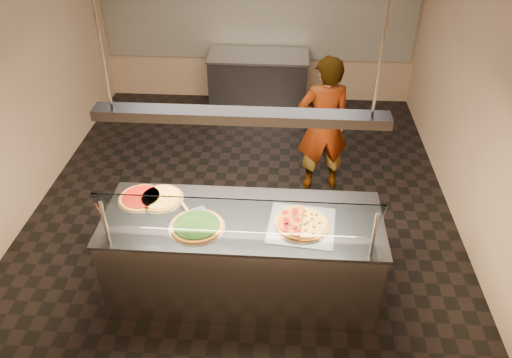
# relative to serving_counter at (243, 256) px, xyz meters

# --- Properties ---
(ground) EXTENTS (5.00, 6.00, 0.02)m
(ground) POSITION_rel_serving_counter_xyz_m (-0.13, 1.39, -0.48)
(ground) COLOR black
(ground) RESTS_ON ground
(wall_back) EXTENTS (5.00, 0.02, 3.00)m
(wall_back) POSITION_rel_serving_counter_xyz_m (-0.13, 4.40, 1.03)
(wall_back) COLOR tan
(wall_back) RESTS_ON ground
(wall_front) EXTENTS (5.00, 0.02, 3.00)m
(wall_front) POSITION_rel_serving_counter_xyz_m (-0.13, -1.62, 1.03)
(wall_front) COLOR tan
(wall_front) RESTS_ON ground
(wall_left) EXTENTS (0.02, 6.00, 3.00)m
(wall_left) POSITION_rel_serving_counter_xyz_m (-2.64, 1.39, 1.03)
(wall_left) COLOR tan
(wall_left) RESTS_ON ground
(wall_right) EXTENTS (0.02, 6.00, 3.00)m
(wall_right) POSITION_rel_serving_counter_xyz_m (2.38, 1.39, 1.03)
(wall_right) COLOR tan
(wall_right) RESTS_ON ground
(tile_band) EXTENTS (4.90, 0.02, 1.20)m
(tile_band) POSITION_rel_serving_counter_xyz_m (-0.13, 4.37, 0.83)
(tile_band) COLOR silver
(tile_band) RESTS_ON wall_back
(serving_counter) EXTENTS (2.50, 0.94, 0.93)m
(serving_counter) POSITION_rel_serving_counter_xyz_m (0.00, 0.00, 0.00)
(serving_counter) COLOR #B7B7BC
(serving_counter) RESTS_ON ground
(sneeze_guard) EXTENTS (2.26, 0.18, 0.54)m
(sneeze_guard) POSITION_rel_serving_counter_xyz_m (0.00, -0.34, 0.76)
(sneeze_guard) COLOR #B7B7BC
(sneeze_guard) RESTS_ON serving_counter
(perforated_tray) EXTENTS (0.62, 0.62, 0.01)m
(perforated_tray) POSITION_rel_serving_counter_xyz_m (0.52, -0.07, 0.47)
(perforated_tray) COLOR silver
(perforated_tray) RESTS_ON serving_counter
(half_pizza_pepperoni) EXTENTS (0.28, 0.49, 0.05)m
(half_pizza_pepperoni) POSITION_rel_serving_counter_xyz_m (0.41, -0.07, 0.50)
(half_pizza_pepperoni) COLOR #9B5E21
(half_pizza_pepperoni) RESTS_ON perforated_tray
(half_pizza_sausage) EXTENTS (0.28, 0.49, 0.04)m
(half_pizza_sausage) POSITION_rel_serving_counter_xyz_m (0.64, -0.06, 0.49)
(half_pizza_sausage) COLOR #9B5E21
(half_pizza_sausage) RESTS_ON perforated_tray
(pizza_spinach) EXTENTS (0.49, 0.49, 0.03)m
(pizza_spinach) POSITION_rel_serving_counter_xyz_m (-0.38, -0.15, 0.48)
(pizza_spinach) COLOR silver
(pizza_spinach) RESTS_ON serving_counter
(pizza_cheese) EXTENTS (0.43, 0.43, 0.03)m
(pizza_cheese) POSITION_rel_serving_counter_xyz_m (-0.79, 0.23, 0.48)
(pizza_cheese) COLOR silver
(pizza_cheese) RESTS_ON serving_counter
(pizza_tomato) EXTENTS (0.43, 0.43, 0.03)m
(pizza_tomato) POSITION_rel_serving_counter_xyz_m (-0.97, 0.22, 0.48)
(pizza_tomato) COLOR silver
(pizza_tomato) RESTS_ON serving_counter
(pizza_spatula) EXTENTS (0.27, 0.19, 0.02)m
(pizza_spatula) POSITION_rel_serving_counter_xyz_m (-0.47, 0.08, 0.49)
(pizza_spatula) COLOR #B7B7BC
(pizza_spatula) RESTS_ON pizza_spinach
(prep_table) EXTENTS (1.54, 0.74, 0.93)m
(prep_table) POSITION_rel_serving_counter_xyz_m (-0.11, 3.94, 0.00)
(prep_table) COLOR #3C3C42
(prep_table) RESTS_ON ground
(worker) EXTENTS (0.70, 0.53, 1.74)m
(worker) POSITION_rel_serving_counter_xyz_m (0.80, 1.86, 0.40)
(worker) COLOR #2A282D
(worker) RESTS_ON ground
(heat_lamp_housing) EXTENTS (2.30, 0.18, 0.08)m
(heat_lamp_housing) POSITION_rel_serving_counter_xyz_m (0.00, -0.00, 1.48)
(heat_lamp_housing) COLOR #3C3C42
(heat_lamp_housing) RESTS_ON ceiling
(lamp_rod_left) EXTENTS (0.02, 0.02, 1.01)m
(lamp_rod_left) POSITION_rel_serving_counter_xyz_m (-1.00, -0.00, 2.03)
(lamp_rod_left) COLOR #B7B7BC
(lamp_rod_left) RESTS_ON ceiling
(lamp_rod_right) EXTENTS (0.02, 0.02, 1.01)m
(lamp_rod_right) POSITION_rel_serving_counter_xyz_m (1.00, -0.00, 2.03)
(lamp_rod_right) COLOR #B7B7BC
(lamp_rod_right) RESTS_ON ceiling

